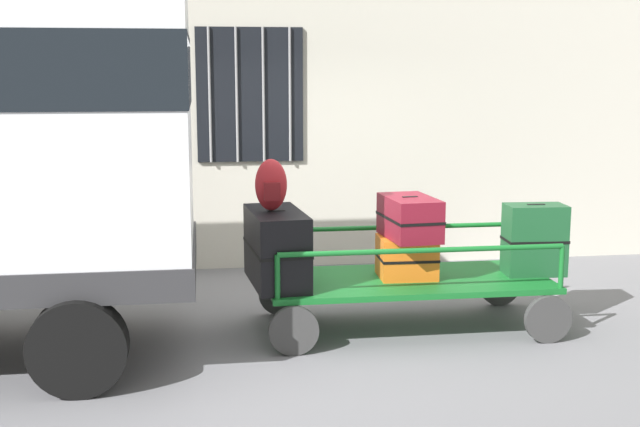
{
  "coord_description": "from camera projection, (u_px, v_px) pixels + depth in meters",
  "views": [
    {
      "loc": [
        -1.04,
        -6.96,
        2.27
      ],
      "look_at": [
        -0.04,
        -0.08,
        1.06
      ],
      "focal_mm": 46.09,
      "sensor_mm": 36.0,
      "label": 1
    }
  ],
  "objects": [
    {
      "name": "ground_plane",
      "position": [
        323.0,
        328.0,
        7.32
      ],
      "size": [
        40.0,
        40.0,
        0.0
      ],
      "primitive_type": "plane",
      "color": "slate"
    },
    {
      "name": "building_wall",
      "position": [
        290.0,
        50.0,
        9.38
      ],
      "size": [
        12.0,
        0.38,
        5.0
      ],
      "color": "beige",
      "rests_on": "ground"
    },
    {
      "name": "luggage_cart",
      "position": [
        407.0,
        286.0,
        7.28
      ],
      "size": [
        2.57,
        1.2,
        0.46
      ],
      "color": "#146023",
      "rests_on": "ground"
    },
    {
      "name": "cart_railing",
      "position": [
        408.0,
        243.0,
        7.22
      ],
      "size": [
        2.45,
        1.06,
        0.38
      ],
      "color": "#146023",
      "rests_on": "luggage_cart"
    },
    {
      "name": "suitcase_left_bottom",
      "position": [
        277.0,
        247.0,
        7.04
      ],
      "size": [
        0.53,
        0.98,
        0.64
      ],
      "color": "black",
      "rests_on": "luggage_cart"
    },
    {
      "name": "suitcase_midleft_bottom",
      "position": [
        407.0,
        257.0,
        7.28
      ],
      "size": [
        0.52,
        0.46,
        0.37
      ],
      "color": "orange",
      "rests_on": "luggage_cart"
    },
    {
      "name": "suitcase_midleft_middle",
      "position": [
        410.0,
        218.0,
        7.14
      ],
      "size": [
        0.46,
        0.72,
        0.37
      ],
      "color": "maroon",
      "rests_on": "suitcase_midleft_bottom"
    },
    {
      "name": "suitcase_center_bottom",
      "position": [
        534.0,
        240.0,
        7.36
      ],
      "size": [
        0.56,
        0.35,
        0.64
      ],
      "color": "#194C28",
      "rests_on": "luggage_cart"
    },
    {
      "name": "backpack",
      "position": [
        271.0,
        185.0,
        6.93
      ],
      "size": [
        0.27,
        0.22,
        0.44
      ],
      "color": "maroon",
      "rests_on": "suitcase_left_bottom"
    }
  ]
}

